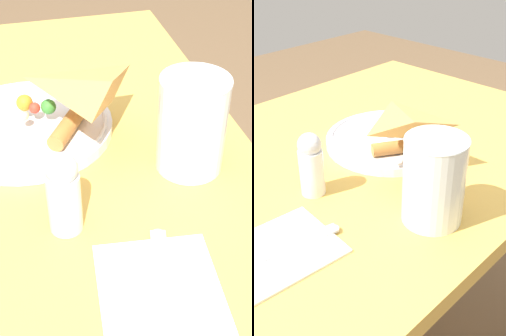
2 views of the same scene
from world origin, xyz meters
TOP-DOWN VIEW (x-y plane):
  - dining_table at (0.00, 0.00)m, footprint 0.99×0.66m
  - plate_pizza at (0.09, -0.03)m, footprint 0.25×0.25m
  - milk_glass at (-0.04, -0.23)m, footprint 0.09×0.09m
  - napkin_folded at (-0.26, -0.12)m, footprint 0.21×0.14m
  - butter_knife at (-0.27, -0.12)m, footprint 0.22×0.07m
  - salt_shaker at (-0.12, -0.05)m, footprint 0.04×0.04m

SIDE VIEW (x-z plane):
  - dining_table at x=0.00m, z-range 0.24..0.99m
  - napkin_folded at x=-0.26m, z-range 0.75..0.75m
  - butter_knife at x=-0.27m, z-range 0.75..0.76m
  - plate_pizza at x=0.09m, z-range 0.74..0.79m
  - salt_shaker at x=-0.12m, z-range 0.75..0.85m
  - milk_glass at x=-0.04m, z-range 0.75..0.88m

